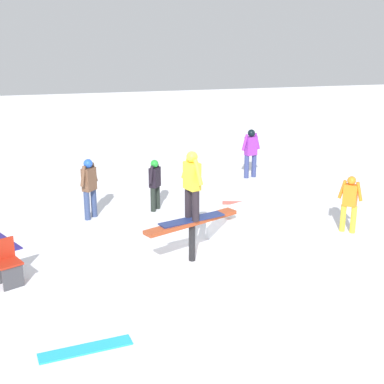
% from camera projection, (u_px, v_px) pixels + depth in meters
% --- Properties ---
extents(ground_plane, '(60.00, 60.00, 0.00)m').
position_uv_depth(ground_plane, '(192.00, 260.00, 11.17)').
color(ground_plane, white).
extents(rail_feature, '(2.15, 1.16, 0.90)m').
position_uv_depth(rail_feature, '(192.00, 227.00, 10.94)').
color(rail_feature, black).
rests_on(rail_feature, ground).
extents(snow_kicker_ramp, '(2.26, 2.10, 0.66)m').
position_uv_depth(snow_kicker_ramp, '(257.00, 225.00, 12.20)').
color(snow_kicker_ramp, white).
rests_on(snow_kicker_ramp, ground).
extents(main_rider_on_rail, '(1.46, 0.73, 1.44)m').
position_uv_depth(main_rider_on_rail, '(192.00, 186.00, 10.69)').
color(main_rider_on_rail, navy).
rests_on(main_rider_on_rail, rail_feature).
extents(bystander_brown, '(0.50, 0.54, 1.54)m').
position_uv_depth(bystander_brown, '(89.00, 185.00, 13.37)').
color(bystander_brown, navy).
rests_on(bystander_brown, ground).
extents(bystander_purple, '(0.69, 0.30, 1.57)m').
position_uv_depth(bystander_purple, '(251.00, 151.00, 17.03)').
color(bystander_purple, navy).
rests_on(bystander_purple, ground).
extents(bystander_orange, '(0.48, 0.44, 1.37)m').
position_uv_depth(bystander_orange, '(350.00, 201.00, 12.48)').
color(bystander_orange, gold).
rests_on(bystander_orange, ground).
extents(bystander_black, '(0.44, 0.53, 1.37)m').
position_uv_depth(bystander_black, '(155.00, 182.00, 14.00)').
color(bystander_black, black).
rests_on(bystander_black, ground).
extents(loose_snowboard_navy, '(0.83, 1.25, 0.02)m').
position_uv_depth(loose_snowboard_navy, '(5.00, 242.00, 12.10)').
color(loose_snowboard_navy, navy).
rests_on(loose_snowboard_navy, ground).
extents(loose_snowboard_coral, '(1.48, 0.71, 0.02)m').
position_uv_depth(loose_snowboard_coral, '(249.00, 203.00, 14.71)').
color(loose_snowboard_coral, '#E8675A').
rests_on(loose_snowboard_coral, ground).
extents(loose_snowboard_cyan, '(1.43, 0.46, 0.02)m').
position_uv_depth(loose_snowboard_cyan, '(86.00, 349.00, 8.08)').
color(loose_snowboard_cyan, '#24BAD4').
rests_on(loose_snowboard_cyan, ground).
extents(folding_chair, '(0.59, 0.59, 0.88)m').
position_uv_depth(folding_chair, '(7.00, 264.00, 10.01)').
color(folding_chair, '#3F3F44').
rests_on(folding_chair, ground).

